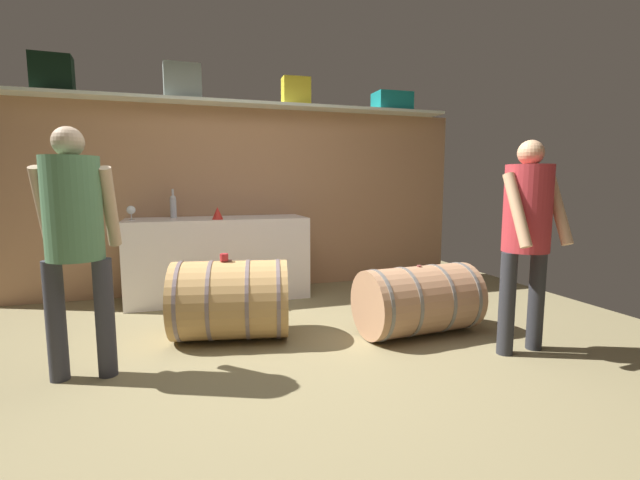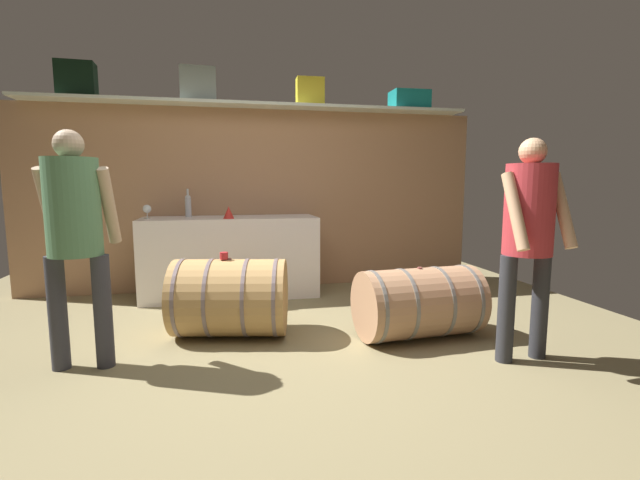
{
  "view_description": "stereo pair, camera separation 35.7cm",
  "coord_description": "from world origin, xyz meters",
  "px_view_note": "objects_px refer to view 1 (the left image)",
  "views": [
    {
      "loc": [
        -0.73,
        -2.78,
        1.21
      ],
      "look_at": [
        0.37,
        0.6,
        0.75
      ],
      "focal_mm": 24.91,
      "sensor_mm": 36.0,
      "label": 1
    },
    {
      "loc": [
        -0.38,
        -2.87,
        1.21
      ],
      "look_at": [
        0.37,
        0.6,
        0.75
      ],
      "focal_mm": 24.91,
      "sensor_mm": 36.0,
      "label": 2
    }
  ],
  "objects_px": {
    "red_funnel": "(217,213)",
    "visitor_tasting": "(527,225)",
    "toolcase_black": "(52,74)",
    "toolcase_teal": "(392,102)",
    "toolcase_yellow": "(296,92)",
    "tasting_cup": "(224,257)",
    "wine_bottle_clear": "(173,206)",
    "wine_barrel_far": "(418,300)",
    "winemaker_pouring": "(74,227)",
    "wine_glass": "(131,210)",
    "wine_barrel_near": "(231,300)",
    "work_cabinet": "(219,258)",
    "toolcase_grey": "(182,82)"
  },
  "relations": [
    {
      "from": "red_funnel",
      "to": "tasting_cup",
      "type": "distance_m",
      "value": 1.13
    },
    {
      "from": "red_funnel",
      "to": "visitor_tasting",
      "type": "xyz_separation_m",
      "value": [
        1.93,
        -2.02,
        0.01
      ]
    },
    {
      "from": "work_cabinet",
      "to": "wine_barrel_far",
      "type": "distance_m",
      "value": 2.17
    },
    {
      "from": "wine_barrel_far",
      "to": "work_cabinet",
      "type": "bearing_deg",
      "value": 126.36
    },
    {
      "from": "red_funnel",
      "to": "toolcase_teal",
      "type": "bearing_deg",
      "value": 11.07
    },
    {
      "from": "toolcase_yellow",
      "to": "wine_barrel_near",
      "type": "relative_size",
      "value": 0.31
    },
    {
      "from": "wine_barrel_far",
      "to": "toolcase_grey",
      "type": "bearing_deg",
      "value": 128.06
    },
    {
      "from": "visitor_tasting",
      "to": "wine_bottle_clear",
      "type": "bearing_deg",
      "value": -47.57
    },
    {
      "from": "toolcase_teal",
      "to": "wine_glass",
      "type": "xyz_separation_m",
      "value": [
        -2.91,
        -0.25,
        -1.22
      ]
    },
    {
      "from": "toolcase_black",
      "to": "tasting_cup",
      "type": "height_order",
      "value": "toolcase_black"
    },
    {
      "from": "wine_bottle_clear",
      "to": "tasting_cup",
      "type": "bearing_deg",
      "value": -75.59
    },
    {
      "from": "toolcase_black",
      "to": "toolcase_teal",
      "type": "bearing_deg",
      "value": -2.96
    },
    {
      "from": "toolcase_yellow",
      "to": "winemaker_pouring",
      "type": "bearing_deg",
      "value": -132.54
    },
    {
      "from": "wine_bottle_clear",
      "to": "wine_barrel_near",
      "type": "distance_m",
      "value": 1.61
    },
    {
      "from": "toolcase_grey",
      "to": "work_cabinet",
      "type": "height_order",
      "value": "toolcase_grey"
    },
    {
      "from": "toolcase_yellow",
      "to": "red_funnel",
      "type": "height_order",
      "value": "toolcase_yellow"
    },
    {
      "from": "wine_glass",
      "to": "visitor_tasting",
      "type": "relative_size",
      "value": 0.09
    },
    {
      "from": "work_cabinet",
      "to": "wine_glass",
      "type": "distance_m",
      "value": 0.97
    },
    {
      "from": "tasting_cup",
      "to": "wine_bottle_clear",
      "type": "bearing_deg",
      "value": 104.41
    },
    {
      "from": "toolcase_black",
      "to": "wine_glass",
      "type": "distance_m",
      "value": 1.46
    },
    {
      "from": "red_funnel",
      "to": "wine_barrel_far",
      "type": "bearing_deg",
      "value": -45.4
    },
    {
      "from": "toolcase_grey",
      "to": "work_cabinet",
      "type": "bearing_deg",
      "value": -40.17
    },
    {
      "from": "work_cabinet",
      "to": "visitor_tasting",
      "type": "bearing_deg",
      "value": -48.98
    },
    {
      "from": "wine_bottle_clear",
      "to": "winemaker_pouring",
      "type": "bearing_deg",
      "value": -106.96
    },
    {
      "from": "wine_glass",
      "to": "toolcase_grey",
      "type": "bearing_deg",
      "value": 25.29
    },
    {
      "from": "toolcase_grey",
      "to": "toolcase_yellow",
      "type": "xyz_separation_m",
      "value": [
        1.2,
        0.0,
        -0.02
      ]
    },
    {
      "from": "wine_barrel_near",
      "to": "winemaker_pouring",
      "type": "height_order",
      "value": "winemaker_pouring"
    },
    {
      "from": "toolcase_grey",
      "to": "work_cabinet",
      "type": "relative_size",
      "value": 0.2
    },
    {
      "from": "toolcase_teal",
      "to": "winemaker_pouring",
      "type": "xyz_separation_m",
      "value": [
        -3.08,
        -1.93,
        -1.22
      ]
    },
    {
      "from": "wine_bottle_clear",
      "to": "wine_glass",
      "type": "relative_size",
      "value": 2.11
    },
    {
      "from": "toolcase_grey",
      "to": "visitor_tasting",
      "type": "relative_size",
      "value": 0.24
    },
    {
      "from": "wine_bottle_clear",
      "to": "visitor_tasting",
      "type": "height_order",
      "value": "visitor_tasting"
    },
    {
      "from": "work_cabinet",
      "to": "tasting_cup",
      "type": "height_order",
      "value": "work_cabinet"
    },
    {
      "from": "toolcase_teal",
      "to": "toolcase_yellow",
      "type": "bearing_deg",
      "value": -178.88
    },
    {
      "from": "wine_barrel_near",
      "to": "toolcase_grey",
      "type": "bearing_deg",
      "value": 111.52
    },
    {
      "from": "red_funnel",
      "to": "winemaker_pouring",
      "type": "height_order",
      "value": "winemaker_pouring"
    },
    {
      "from": "toolcase_grey",
      "to": "toolcase_yellow",
      "type": "bearing_deg",
      "value": -2.76
    },
    {
      "from": "toolcase_black",
      "to": "visitor_tasting",
      "type": "bearing_deg",
      "value": -38.66
    },
    {
      "from": "work_cabinet",
      "to": "red_funnel",
      "type": "relative_size",
      "value": 14.74
    },
    {
      "from": "wine_glass",
      "to": "red_funnel",
      "type": "bearing_deg",
      "value": -11.37
    },
    {
      "from": "wine_barrel_far",
      "to": "winemaker_pouring",
      "type": "xyz_separation_m",
      "value": [
        -2.4,
        -0.07,
        0.67
      ]
    },
    {
      "from": "wine_glass",
      "to": "visitor_tasting",
      "type": "height_order",
      "value": "visitor_tasting"
    },
    {
      "from": "red_funnel",
      "to": "work_cabinet",
      "type": "bearing_deg",
      "value": 86.03
    },
    {
      "from": "toolcase_teal",
      "to": "red_funnel",
      "type": "bearing_deg",
      "value": -167.81
    },
    {
      "from": "wine_bottle_clear",
      "to": "tasting_cup",
      "type": "relative_size",
      "value": 4.67
    },
    {
      "from": "red_funnel",
      "to": "tasting_cup",
      "type": "height_order",
      "value": "red_funnel"
    },
    {
      "from": "visitor_tasting",
      "to": "wine_glass",
      "type": "bearing_deg",
      "value": -41.34
    },
    {
      "from": "toolcase_grey",
      "to": "tasting_cup",
      "type": "relative_size",
      "value": 5.68
    },
    {
      "from": "work_cabinet",
      "to": "wine_barrel_near",
      "type": "distance_m",
      "value": 1.29
    },
    {
      "from": "toolcase_yellow",
      "to": "toolcase_teal",
      "type": "distance_m",
      "value": 1.18
    }
  ]
}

